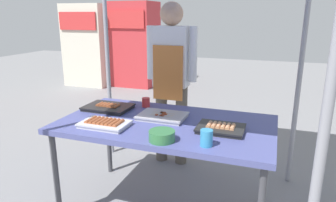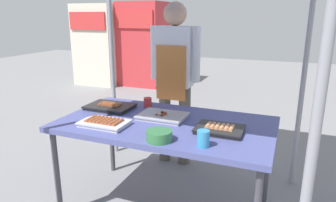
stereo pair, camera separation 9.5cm
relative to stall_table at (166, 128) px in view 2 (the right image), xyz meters
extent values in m
cube|color=#4C518C|center=(0.00, 0.00, 0.03)|extent=(1.60, 0.90, 0.04)
cylinder|color=#3F3F44|center=(-0.74, -0.39, -0.34)|extent=(0.04, 0.04, 0.71)
cylinder|color=#3F3F44|center=(-0.74, 0.39, -0.34)|extent=(0.04, 0.04, 0.71)
cylinder|color=#3F3F44|center=(0.74, 0.39, -0.34)|extent=(0.04, 0.04, 0.71)
cylinder|color=gray|center=(0.95, -0.80, 0.41)|extent=(0.04, 0.04, 2.22)
cylinder|color=gray|center=(-0.95, 0.80, 0.41)|extent=(0.04, 0.04, 2.22)
cylinder|color=gray|center=(0.95, 0.80, 0.41)|extent=(0.04, 0.04, 2.22)
cube|color=black|center=(0.42, -0.05, 0.06)|extent=(0.31, 0.24, 0.02)
cube|color=black|center=(0.42, -0.05, 0.08)|extent=(0.33, 0.25, 0.01)
cylinder|color=tan|center=(0.34, -0.05, 0.09)|extent=(0.03, 0.11, 0.03)
cylinder|color=tan|center=(0.38, -0.05, 0.09)|extent=(0.03, 0.11, 0.03)
cylinder|color=tan|center=(0.41, -0.05, 0.09)|extent=(0.03, 0.11, 0.03)
cylinder|color=tan|center=(0.44, -0.05, 0.09)|extent=(0.03, 0.11, 0.03)
cylinder|color=tan|center=(0.47, -0.05, 0.09)|extent=(0.03, 0.11, 0.03)
cylinder|color=tan|center=(0.51, -0.05, 0.09)|extent=(0.03, 0.11, 0.03)
cube|color=#ADADB2|center=(-0.05, 0.07, 0.06)|extent=(0.35, 0.26, 0.02)
cube|color=#ADADB2|center=(-0.05, 0.07, 0.08)|extent=(0.36, 0.27, 0.01)
cylinder|color=tan|center=(-0.05, 0.03, 0.08)|extent=(0.18, 0.01, 0.01)
cube|color=brown|center=(-0.04, 0.03, 0.08)|extent=(0.02, 0.02, 0.02)
cube|color=brown|center=(-0.09, 0.03, 0.08)|extent=(0.02, 0.02, 0.02)
cube|color=brown|center=(-0.05, 0.03, 0.08)|extent=(0.02, 0.02, 0.02)
cylinder|color=tan|center=(-0.05, 0.07, 0.08)|extent=(0.18, 0.01, 0.01)
cube|color=brown|center=(-0.05, 0.07, 0.08)|extent=(0.02, 0.02, 0.02)
cube|color=brown|center=(-0.03, 0.07, 0.08)|extent=(0.02, 0.02, 0.02)
cylinder|color=tan|center=(-0.05, 0.10, 0.08)|extent=(0.18, 0.01, 0.01)
cube|color=brown|center=(-0.07, 0.10, 0.08)|extent=(0.02, 0.02, 0.02)
cube|color=brown|center=(-0.05, 0.10, 0.08)|extent=(0.02, 0.02, 0.02)
cube|color=brown|center=(-0.07, 0.10, 0.08)|extent=(0.02, 0.02, 0.02)
cube|color=silver|center=(-0.38, -0.24, 0.06)|extent=(0.34, 0.21, 0.02)
cube|color=silver|center=(-0.38, -0.24, 0.08)|extent=(0.35, 0.22, 0.01)
cylinder|color=#9E512D|center=(-0.50, -0.24, 0.09)|extent=(0.03, 0.14, 0.03)
cylinder|color=#9E512D|center=(-0.47, -0.24, 0.09)|extent=(0.03, 0.14, 0.03)
cylinder|color=#9E512D|center=(-0.43, -0.24, 0.09)|extent=(0.03, 0.14, 0.03)
cylinder|color=#9E512D|center=(-0.40, -0.24, 0.09)|extent=(0.03, 0.14, 0.03)
cylinder|color=#9E512D|center=(-0.37, -0.24, 0.09)|extent=(0.03, 0.14, 0.03)
cylinder|color=#9E512D|center=(-0.34, -0.24, 0.09)|extent=(0.03, 0.14, 0.03)
cylinder|color=#9E512D|center=(-0.30, -0.24, 0.09)|extent=(0.03, 0.14, 0.03)
cylinder|color=#9E512D|center=(-0.27, -0.24, 0.09)|extent=(0.03, 0.14, 0.03)
cube|color=black|center=(-0.57, 0.13, 0.06)|extent=(0.38, 0.27, 0.02)
cube|color=black|center=(-0.57, 0.13, 0.08)|extent=(0.39, 0.28, 0.01)
cylinder|color=#9E512D|center=(-0.65, 0.13, 0.09)|extent=(0.03, 0.09, 0.03)
cylinder|color=#9E512D|center=(-0.62, 0.13, 0.09)|extent=(0.03, 0.09, 0.03)
cylinder|color=#9E512D|center=(-0.59, 0.13, 0.09)|extent=(0.03, 0.09, 0.03)
cylinder|color=#9E512D|center=(-0.56, 0.13, 0.09)|extent=(0.03, 0.09, 0.03)
cylinder|color=#9E512D|center=(-0.53, 0.13, 0.09)|extent=(0.03, 0.09, 0.03)
cylinder|color=#9E512D|center=(-0.49, 0.13, 0.09)|extent=(0.03, 0.09, 0.03)
cylinder|color=#33723F|center=(0.10, -0.35, 0.09)|extent=(0.17, 0.17, 0.07)
cylinder|color=#338CBF|center=(0.39, -0.33, 0.10)|extent=(0.08, 0.08, 0.10)
cylinder|color=red|center=(-0.30, 0.31, 0.09)|extent=(0.07, 0.07, 0.08)
cylinder|color=#595147|center=(-0.35, 0.82, -0.28)|extent=(0.12, 0.12, 0.84)
cylinder|color=#595147|center=(-0.13, 0.82, -0.28)|extent=(0.12, 0.12, 0.84)
cube|color=white|center=(-0.24, 0.82, 0.43)|extent=(0.34, 0.20, 0.59)
cube|color=#CC7233|center=(-0.24, 0.71, 0.29)|extent=(0.30, 0.02, 0.53)
cylinder|color=white|center=(-0.46, 0.82, 0.46)|extent=(0.08, 0.08, 0.53)
cylinder|color=white|center=(-0.02, 0.82, 0.46)|extent=(0.08, 0.08, 0.53)
sphere|color=tan|center=(-0.24, 0.82, 0.84)|extent=(0.23, 0.23, 0.23)
cube|color=beige|center=(-3.19, 3.81, 0.18)|extent=(0.96, 0.65, 1.75)
cube|color=red|center=(-3.19, 3.46, 0.70)|extent=(0.87, 0.03, 0.36)
cube|color=#C63338|center=(-2.24, 4.13, 0.20)|extent=(0.95, 0.78, 1.80)
cube|color=red|center=(-2.24, 3.72, 0.74)|extent=(0.86, 0.03, 0.36)
camera|label=1|loc=(0.75, -2.06, 0.84)|focal=32.90mm
camera|label=2|loc=(0.84, -2.03, 0.84)|focal=32.90mm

